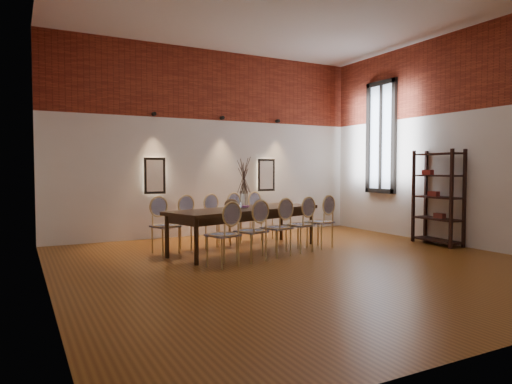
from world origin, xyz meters
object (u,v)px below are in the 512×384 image
chair_far_a (165,226)px  chair_far_d (241,218)px  chair_near_d (299,225)px  chair_far_e (261,216)px  bowl (231,204)px  chair_near_c (277,228)px  chair_near_b (251,231)px  vase (244,200)px  chair_near_a (223,235)px  shelving_rack (438,197)px  chair_far_c (218,221)px  chair_near_e (320,222)px  dining_table (245,229)px  chair_far_b (193,223)px  book (241,206)px

chair_far_a → chair_far_d: same height
chair_near_d → chair_far_e: size_ratio=1.00×
bowl → chair_near_c: bearing=-45.1°
chair_near_c → chair_near_b: bearing=-180.0°
bowl → chair_far_a: bearing=151.7°
vase → chair_far_d: bearing=67.5°
chair_near_b → chair_far_d: (0.68, 1.77, 0.00)m
chair_far_a → chair_far_d: size_ratio=1.00×
chair_far_d → chair_near_d: bearing=90.0°
chair_near_a → bowl: bearing=41.4°
chair_far_d → shelving_rack: (3.19, -2.01, 0.43)m
chair_near_a → chair_far_c: (0.68, 1.77, 0.00)m
chair_near_d → chair_far_e: same height
chair_far_a → chair_near_a: bearing=90.0°
chair_near_b → chair_near_e: bearing=0.0°
chair_near_d → chair_far_e: bearing=68.7°
chair_near_b → chair_far_c: bearing=68.7°
chair_near_c → chair_near_e: same height
chair_near_e → vase: vase is taller
shelving_rack → chair_near_b: bearing=-179.7°
dining_table → chair_far_c: chair_far_c is taller
chair_near_a → shelving_rack: 4.44m
chair_near_a → chair_near_e: size_ratio=1.00×
chair_far_c → chair_far_d: 0.58m
chair_far_c → shelving_rack: bearing=137.0°
shelving_rack → chair_near_c: bearing=176.8°
chair_near_c → chair_far_b: 1.60m
chair_far_b → book: (0.79, -0.32, 0.30)m
chair_near_c → bowl: size_ratio=3.92×
chair_near_a → chair_far_d: same height
chair_near_d → chair_far_d: 1.49m
chair_near_b → chair_far_d: bearing=52.1°
chair_near_d → chair_far_c: (-0.99, 1.26, 0.00)m
chair_near_e → chair_far_b: size_ratio=1.00×
vase → chair_far_b: bearing=143.2°
shelving_rack → chair_far_d: bearing=151.6°
chair_far_b → shelving_rack: shelving_rack is taller
chair_near_c → chair_far_c: size_ratio=1.00×
chair_far_e → shelving_rack: (2.63, -2.18, 0.43)m
chair_near_d → bowl: 1.24m
chair_far_c → chair_far_e: size_ratio=1.00×
chair_near_b → chair_near_d: 1.16m
chair_near_e → chair_near_a: bearing=180.0°
chair_near_c → chair_far_e: 1.89m
book → shelving_rack: size_ratio=0.14×
chair_far_d → chair_near_c: bearing=68.7°
chair_far_c → vase: vase is taller
chair_far_a → bowl: (0.99, -0.53, 0.37)m
chair_near_c → chair_far_c: (-0.43, 1.43, 0.00)m
chair_near_d → vase: 1.06m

